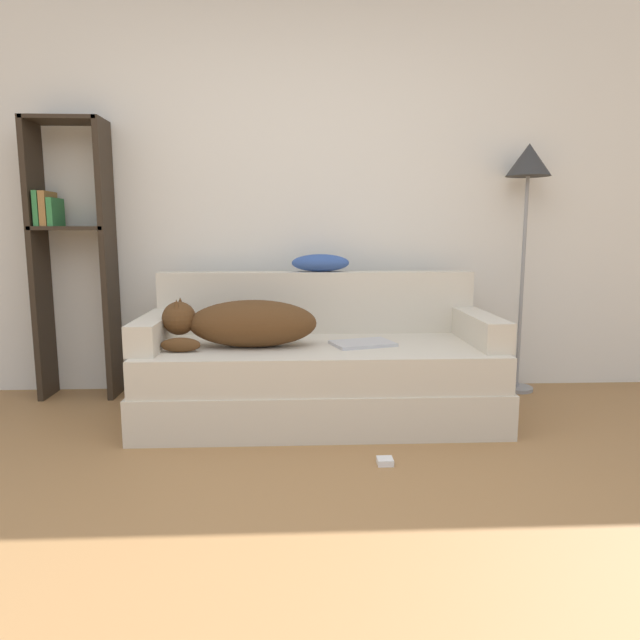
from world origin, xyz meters
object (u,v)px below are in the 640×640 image
object	(u,v)px
bookshelf	(71,245)
floor_lamp	(528,180)
power_adapter	(385,461)
laptop	(363,343)
throw_pillow	(320,263)
couch	(319,381)
dog	(243,323)

from	to	relation	value
bookshelf	floor_lamp	size ratio (longest dim) A/B	1.08
floor_lamp	power_adapter	size ratio (longest dim) A/B	22.18
laptop	bookshelf	world-z (taller)	bookshelf
bookshelf	laptop	bearing A→B (deg)	-17.76
throw_pillow	power_adapter	size ratio (longest dim) A/B	4.94
bookshelf	power_adapter	size ratio (longest dim) A/B	23.97
laptop	throw_pillow	bearing A→B (deg)	97.95
couch	power_adapter	xyz separation A→B (m)	(0.27, -0.69, -0.20)
dog	bookshelf	world-z (taller)	bookshelf
dog	power_adapter	size ratio (longest dim) A/B	11.54
power_adapter	laptop	bearing A→B (deg)	92.99
couch	laptop	xyz separation A→B (m)	(0.24, -0.06, 0.23)
couch	dog	world-z (taller)	dog
throw_pillow	floor_lamp	size ratio (longest dim) A/B	0.22
laptop	floor_lamp	xyz separation A→B (m)	(1.13, 0.57, 0.95)
dog	bookshelf	xyz separation A→B (m)	(-1.13, 0.60, 0.41)
couch	bookshelf	bearing A→B (deg)	161.64
power_adapter	throw_pillow	bearing A→B (deg)	102.82
throw_pillow	dog	bearing A→B (deg)	-133.03
dog	power_adapter	bearing A→B (deg)	-41.18
bookshelf	couch	bearing A→B (deg)	-18.36
power_adapter	couch	bearing A→B (deg)	111.58
power_adapter	floor_lamp	bearing A→B (deg)	47.67
couch	floor_lamp	size ratio (longest dim) A/B	1.23
couch	power_adapter	distance (m)	0.77
throw_pillow	bookshelf	distance (m)	1.58
dog	throw_pillow	distance (m)	0.73
throw_pillow	bookshelf	world-z (taller)	bookshelf
couch	throw_pillow	bearing A→B (deg)	86.28
laptop	power_adapter	xyz separation A→B (m)	(0.03, -0.63, -0.43)
bookshelf	power_adapter	world-z (taller)	bookshelf
couch	bookshelf	distance (m)	1.80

